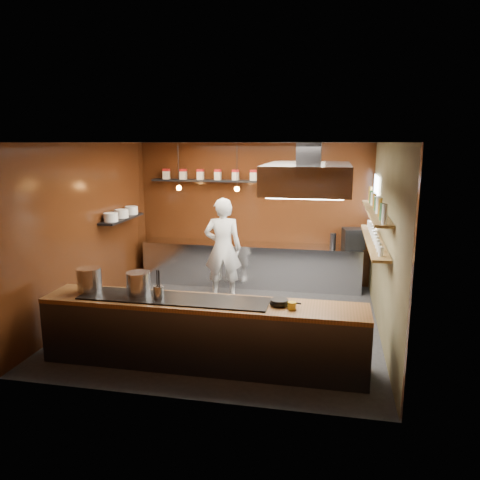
% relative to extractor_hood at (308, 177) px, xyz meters
% --- Properties ---
extents(floor, '(5.00, 5.00, 0.00)m').
position_rel_extractor_hood_xyz_m(floor, '(-1.30, 0.40, -2.51)').
color(floor, black).
rests_on(floor, ground).
extents(back_wall, '(5.00, 0.00, 5.00)m').
position_rel_extractor_hood_xyz_m(back_wall, '(-1.30, 2.90, -1.01)').
color(back_wall, black).
rests_on(back_wall, ground).
extents(left_wall, '(0.00, 5.00, 5.00)m').
position_rel_extractor_hood_xyz_m(left_wall, '(-3.80, 0.40, -1.01)').
color(left_wall, black).
rests_on(left_wall, ground).
extents(right_wall, '(0.00, 5.00, 5.00)m').
position_rel_extractor_hood_xyz_m(right_wall, '(1.20, 0.40, -1.01)').
color(right_wall, '#4B472A').
rests_on(right_wall, ground).
extents(ceiling, '(5.00, 5.00, 0.00)m').
position_rel_extractor_hood_xyz_m(ceiling, '(-1.30, 0.40, 0.49)').
color(ceiling, silver).
rests_on(ceiling, back_wall).
extents(window_pane, '(0.00, 1.00, 1.00)m').
position_rel_extractor_hood_xyz_m(window_pane, '(1.15, 2.10, -0.61)').
color(window_pane, white).
rests_on(window_pane, right_wall).
extents(prep_counter, '(4.60, 0.65, 0.90)m').
position_rel_extractor_hood_xyz_m(prep_counter, '(-1.30, 2.57, -2.06)').
color(prep_counter, silver).
rests_on(prep_counter, floor).
extents(pass_counter, '(4.40, 0.72, 0.94)m').
position_rel_extractor_hood_xyz_m(pass_counter, '(-1.30, -1.20, -2.04)').
color(pass_counter, '#38383D').
rests_on(pass_counter, floor).
extents(tin_shelf, '(2.60, 0.26, 0.04)m').
position_rel_extractor_hood_xyz_m(tin_shelf, '(-2.20, 2.76, -0.31)').
color(tin_shelf, black).
rests_on(tin_shelf, back_wall).
extents(plate_shelf, '(0.30, 1.40, 0.04)m').
position_rel_extractor_hood_xyz_m(plate_shelf, '(-3.64, 1.40, -0.96)').
color(plate_shelf, black).
rests_on(plate_shelf, left_wall).
extents(bottle_shelf_upper, '(0.26, 2.80, 0.04)m').
position_rel_extractor_hood_xyz_m(bottle_shelf_upper, '(1.04, 0.70, -0.59)').
color(bottle_shelf_upper, olive).
rests_on(bottle_shelf_upper, right_wall).
extents(bottle_shelf_lower, '(0.26, 2.80, 0.04)m').
position_rel_extractor_hood_xyz_m(bottle_shelf_lower, '(1.04, 0.70, -1.06)').
color(bottle_shelf_lower, olive).
rests_on(bottle_shelf_lower, right_wall).
extents(extractor_hood, '(1.20, 2.00, 0.72)m').
position_rel_extractor_hood_xyz_m(extractor_hood, '(0.00, 0.00, 0.00)').
color(extractor_hood, '#38383D').
rests_on(extractor_hood, ceiling).
extents(pendant_left, '(0.10, 0.10, 0.95)m').
position_rel_extractor_hood_xyz_m(pendant_left, '(-2.70, 2.10, -0.35)').
color(pendant_left, black).
rests_on(pendant_left, ceiling).
extents(pendant_right, '(0.10, 0.10, 0.95)m').
position_rel_extractor_hood_xyz_m(pendant_right, '(-1.50, 2.10, -0.35)').
color(pendant_right, black).
rests_on(pendant_right, ceiling).
extents(storage_tins, '(2.43, 0.13, 0.22)m').
position_rel_extractor_hood_xyz_m(storage_tins, '(-2.05, 2.76, -0.17)').
color(storage_tins, beige).
rests_on(storage_tins, tin_shelf).
extents(plate_stacks, '(0.26, 1.16, 0.16)m').
position_rel_extractor_hood_xyz_m(plate_stacks, '(-3.64, 1.40, -0.86)').
color(plate_stacks, white).
rests_on(plate_stacks, plate_shelf).
extents(bottles, '(0.06, 2.66, 0.24)m').
position_rel_extractor_hood_xyz_m(bottles, '(1.04, 0.70, -0.45)').
color(bottles, silver).
rests_on(bottles, bottle_shelf_upper).
extents(wine_glasses, '(0.07, 2.37, 0.13)m').
position_rel_extractor_hood_xyz_m(wine_glasses, '(1.04, 0.70, -0.97)').
color(wine_glasses, silver).
rests_on(wine_glasses, bottle_shelf_lower).
extents(stockpot_large, '(0.44, 0.44, 0.33)m').
position_rel_extractor_hood_xyz_m(stockpot_large, '(-2.97, -1.13, -1.40)').
color(stockpot_large, '#B6B9BE').
rests_on(stockpot_large, pass_counter).
extents(stockpot_small, '(0.43, 0.43, 0.31)m').
position_rel_extractor_hood_xyz_m(stockpot_small, '(-2.22, -1.14, -1.41)').
color(stockpot_small, '#BBBDC2').
rests_on(stockpot_small, pass_counter).
extents(utensil_crock, '(0.17, 0.17, 0.18)m').
position_rel_extractor_hood_xyz_m(utensil_crock, '(-1.88, -1.27, -1.48)').
color(utensil_crock, '#B2B5B9').
rests_on(utensil_crock, pass_counter).
extents(frying_pan, '(0.41, 0.25, 0.06)m').
position_rel_extractor_hood_xyz_m(frying_pan, '(-0.26, -1.17, -1.53)').
color(frying_pan, black).
rests_on(frying_pan, pass_counter).
extents(butter_jar, '(0.11, 0.11, 0.10)m').
position_rel_extractor_hood_xyz_m(butter_jar, '(-0.09, -1.28, -1.54)').
color(butter_jar, gold).
rests_on(butter_jar, pass_counter).
extents(espresso_machine, '(0.47, 0.45, 0.40)m').
position_rel_extractor_hood_xyz_m(espresso_machine, '(0.80, 2.59, -1.40)').
color(espresso_machine, black).
rests_on(espresso_machine, prep_counter).
extents(chef, '(0.79, 0.59, 1.98)m').
position_rel_extractor_hood_xyz_m(chef, '(-1.69, 1.66, -1.52)').
color(chef, white).
rests_on(chef, floor).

